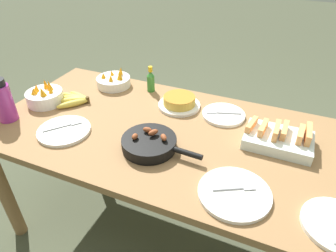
{
  "coord_description": "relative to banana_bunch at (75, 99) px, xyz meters",
  "views": [
    {
      "loc": [
        0.45,
        -1.05,
        1.54
      ],
      "look_at": [
        0.0,
        0.0,
        0.75
      ],
      "focal_mm": 32.0,
      "sensor_mm": 36.0,
      "label": 1
    }
  ],
  "objects": [
    {
      "name": "ground_plane",
      "position": [
        0.57,
        -0.05,
        -0.74
      ],
      "size": [
        14.0,
        14.0,
        0.0
      ],
      "primitive_type": "plane",
      "color": "#474C38"
    },
    {
      "name": "dining_table",
      "position": [
        0.57,
        -0.05,
        -0.11
      ],
      "size": [
        1.72,
        0.86,
        0.72
      ],
      "color": "olive",
      "rests_on": "ground_plane"
    },
    {
      "name": "banana_bunch",
      "position": [
        0.0,
        0.0,
        0.0
      ],
      "size": [
        0.2,
        0.19,
        0.04
      ],
      "color": "gold",
      "rests_on": "dining_table"
    },
    {
      "name": "melon_tray",
      "position": [
        1.06,
        0.05,
        0.02
      ],
      "size": [
        0.29,
        0.19,
        0.1
      ],
      "color": "silver",
      "rests_on": "dining_table"
    },
    {
      "name": "skillet",
      "position": [
        0.55,
        -0.2,
        0.01
      ],
      "size": [
        0.36,
        0.24,
        0.08
      ],
      "rotation": [
        0.0,
        0.0,
        6.23
      ],
      "color": "black",
      "rests_on": "dining_table"
    },
    {
      "name": "frittata_plate_center",
      "position": [
        0.54,
        0.18,
        0.01
      ],
      "size": [
        0.22,
        0.22,
        0.06
      ],
      "color": "white",
      "rests_on": "dining_table"
    },
    {
      "name": "empty_plate_far_left",
      "position": [
        0.13,
        -0.25,
        -0.01
      ],
      "size": [
        0.24,
        0.24,
        0.02
      ],
      "color": "white",
      "rests_on": "dining_table"
    },
    {
      "name": "empty_plate_far_right",
      "position": [
        0.95,
        -0.32,
        -0.01
      ],
      "size": [
        0.27,
        0.27,
        0.02
      ],
      "color": "white",
      "rests_on": "dining_table"
    },
    {
      "name": "empty_plate_mid_edge",
      "position": [
        0.78,
        0.18,
        -0.01
      ],
      "size": [
        0.22,
        0.22,
        0.02
      ],
      "color": "white",
      "rests_on": "dining_table"
    },
    {
      "name": "fruit_bowl_mango",
      "position": [
        0.09,
        0.25,
        0.01
      ],
      "size": [
        0.2,
        0.2,
        0.11
      ],
      "color": "white",
      "rests_on": "dining_table"
    },
    {
      "name": "fruit_bowl_citrus",
      "position": [
        -0.14,
        -0.07,
        0.02
      ],
      "size": [
        0.19,
        0.19,
        0.12
      ],
      "color": "white",
      "rests_on": "dining_table"
    },
    {
      "name": "water_bottle",
      "position": [
        -0.2,
        -0.27,
        0.08
      ],
      "size": [
        0.09,
        0.09,
        0.22
      ],
      "color": "#992D89",
      "rests_on": "dining_table"
    },
    {
      "name": "hot_sauce_bottle",
      "position": [
        0.32,
        0.28,
        0.05
      ],
      "size": [
        0.04,
        0.04,
        0.15
      ],
      "color": "#337F2D",
      "rests_on": "dining_table"
    }
  ]
}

